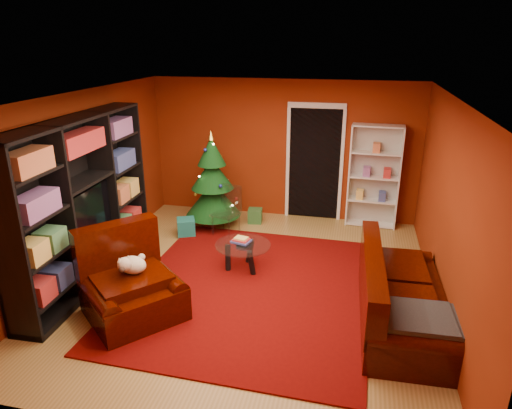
% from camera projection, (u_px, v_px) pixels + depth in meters
% --- Properties ---
extents(floor, '(5.00, 5.50, 0.05)m').
position_uv_depth(floor, '(250.00, 284.00, 6.51)').
color(floor, olive).
rests_on(floor, ground).
extents(ceiling, '(5.00, 5.50, 0.05)m').
position_uv_depth(ceiling, '(249.00, 95.00, 5.60)').
color(ceiling, silver).
rests_on(ceiling, wall_back).
extents(wall_back, '(5.00, 0.05, 2.60)m').
position_uv_depth(wall_back, '(283.00, 150.00, 8.60)').
color(wall_back, maroon).
rests_on(wall_back, ground).
extents(wall_left, '(0.05, 5.50, 2.60)m').
position_uv_depth(wall_left, '(79.00, 184.00, 6.57)').
color(wall_left, maroon).
rests_on(wall_left, ground).
extents(wall_right, '(0.05, 5.50, 2.60)m').
position_uv_depth(wall_right, '(451.00, 212.00, 5.54)').
color(wall_right, maroon).
rests_on(wall_right, ground).
extents(doorway, '(1.06, 0.60, 2.16)m').
position_uv_depth(doorway, '(314.00, 165.00, 8.52)').
color(doorway, black).
rests_on(doorway, floor).
extents(rug, '(3.32, 3.85, 0.02)m').
position_uv_depth(rug, '(250.00, 288.00, 6.34)').
color(rug, '#5D0604').
rests_on(rug, floor).
extents(media_unit, '(0.55, 3.04, 2.32)m').
position_uv_depth(media_unit, '(83.00, 203.00, 6.25)').
color(media_unit, black).
rests_on(media_unit, floor).
extents(christmas_tree, '(1.16, 1.16, 1.79)m').
position_uv_depth(christmas_tree, '(212.00, 181.00, 8.20)').
color(christmas_tree, '#0A330F').
rests_on(christmas_tree, floor).
extents(gift_box_teal, '(0.40, 0.40, 0.30)m').
position_uv_depth(gift_box_teal, '(186.00, 227.00, 8.02)').
color(gift_box_teal, '#177069').
rests_on(gift_box_teal, floor).
extents(gift_box_green, '(0.29, 0.29, 0.26)m').
position_uv_depth(gift_box_green, '(255.00, 216.00, 8.60)').
color(gift_box_green, '#275928').
rests_on(gift_box_green, floor).
extents(gift_box_red, '(0.28, 0.28, 0.24)m').
position_uv_depth(gift_box_red, '(210.00, 219.00, 8.46)').
color(gift_box_red, maroon).
rests_on(gift_box_red, floor).
extents(white_bookshelf, '(0.90, 0.36, 1.92)m').
position_uv_depth(white_bookshelf, '(374.00, 177.00, 8.19)').
color(white_bookshelf, white).
rests_on(white_bookshelf, floor).
extents(armchair, '(1.63, 1.63, 0.90)m').
position_uv_depth(armchair, '(132.00, 284.00, 5.59)').
color(armchair, black).
rests_on(armchair, rug).
extents(dog, '(0.49, 0.50, 0.29)m').
position_uv_depth(dog, '(133.00, 265.00, 5.58)').
color(dog, beige).
rests_on(dog, armchair).
extents(sofa, '(1.02, 2.15, 0.92)m').
position_uv_depth(sofa, '(404.00, 290.00, 5.44)').
color(sofa, black).
rests_on(sofa, rug).
extents(coffee_table, '(1.00, 1.00, 0.52)m').
position_uv_depth(coffee_table, '(243.00, 257.00, 6.81)').
color(coffee_table, gray).
rests_on(coffee_table, rug).
extents(acrylic_chair, '(0.52, 0.55, 0.80)m').
position_uv_depth(acrylic_chair, '(226.00, 214.00, 7.94)').
color(acrylic_chair, '#66605B').
rests_on(acrylic_chair, rug).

